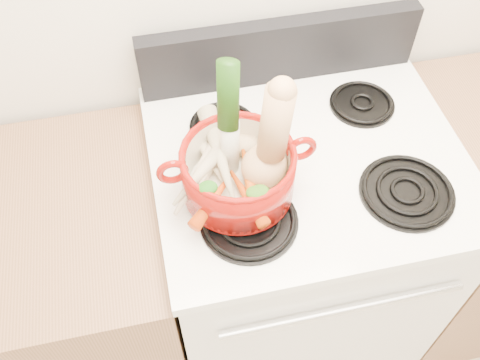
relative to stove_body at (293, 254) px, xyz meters
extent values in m
cube|color=white|center=(0.00, 0.00, 0.00)|extent=(0.76, 0.65, 0.92)
cube|color=white|center=(0.00, 0.00, 0.47)|extent=(0.78, 0.67, 0.03)
cube|color=black|center=(0.00, 0.30, 0.58)|extent=(0.76, 0.05, 0.18)
cylinder|color=silver|center=(0.00, -0.34, 0.32)|extent=(0.60, 0.02, 0.02)
cylinder|color=black|center=(-0.19, -0.16, 0.50)|extent=(0.22, 0.22, 0.02)
cylinder|color=black|center=(0.19, -0.16, 0.50)|extent=(0.22, 0.22, 0.02)
cylinder|color=black|center=(-0.19, 0.14, 0.50)|extent=(0.17, 0.17, 0.02)
cylinder|color=black|center=(0.19, 0.14, 0.50)|extent=(0.17, 0.17, 0.02)
cylinder|color=maroon|center=(-0.20, -0.08, 0.57)|extent=(0.26, 0.26, 0.13)
torus|color=maroon|center=(-0.34, -0.08, 0.61)|extent=(0.07, 0.02, 0.07)
torus|color=maroon|center=(-0.05, -0.07, 0.61)|extent=(0.07, 0.02, 0.07)
cylinder|color=beige|center=(-0.20, -0.02, 0.69)|extent=(0.07, 0.09, 0.31)
ellipsoid|color=tan|center=(-0.17, 0.02, 0.56)|extent=(0.10, 0.09, 0.05)
cone|color=#EEE3C2|center=(-0.26, -0.03, 0.55)|extent=(0.13, 0.19, 0.05)
cone|color=beige|center=(-0.28, -0.06, 0.57)|extent=(0.17, 0.20, 0.06)
cone|color=beige|center=(-0.25, -0.02, 0.56)|extent=(0.08, 0.17, 0.05)
cone|color=beige|center=(-0.28, -0.07, 0.58)|extent=(0.16, 0.15, 0.06)
cone|color=beige|center=(-0.23, -0.01, 0.58)|extent=(0.16, 0.20, 0.06)
cone|color=beige|center=(-0.23, -0.03, 0.59)|extent=(0.06, 0.25, 0.07)
cone|color=#C64009|center=(-0.19, -0.14, 0.55)|extent=(0.07, 0.16, 0.04)
cone|color=red|center=(-0.27, -0.13, 0.56)|extent=(0.13, 0.13, 0.04)
cone|color=#C65609|center=(-0.18, -0.10, 0.57)|extent=(0.04, 0.17, 0.05)
camera|label=1|loc=(-0.35, -0.80, 1.51)|focal=40.00mm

